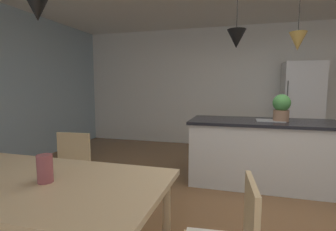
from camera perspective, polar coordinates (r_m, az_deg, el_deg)
ground_plane at (r=3.07m, az=21.44°, el=-20.84°), size 10.00×8.40×0.04m
wall_back_kitchen at (r=5.98m, az=19.04°, el=5.99°), size 10.00×0.12×2.70m
dining_table at (r=1.99m, az=-27.79°, el=-14.53°), size 1.78×0.96×0.74m
chair_far_left at (r=2.91m, az=-21.65°, el=-11.80°), size 0.43×0.43×0.87m
kitchen_island at (r=3.81m, az=20.29°, el=-7.65°), size 1.98×0.86×0.91m
refrigerator at (r=5.72m, az=27.74°, el=1.32°), size 0.71×0.67×1.85m
pendant_over_island_main at (r=3.74m, az=15.15°, el=16.36°), size 0.26×0.26×0.81m
pendant_over_island_aux at (r=3.80m, az=27.20°, el=14.68°), size 0.22×0.22×0.87m
potted_plant_on_island at (r=3.73m, az=24.19°, el=1.72°), size 0.23×0.23×0.37m
vase_on_dining_table at (r=1.86m, az=-25.98°, el=-10.69°), size 0.10×0.10×0.18m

